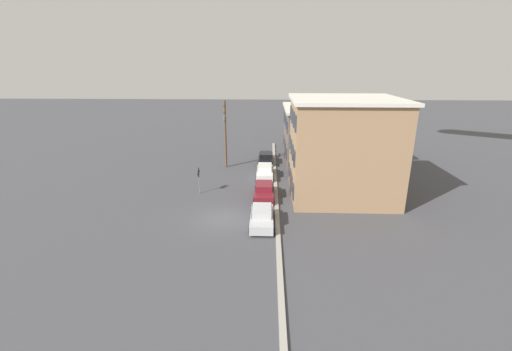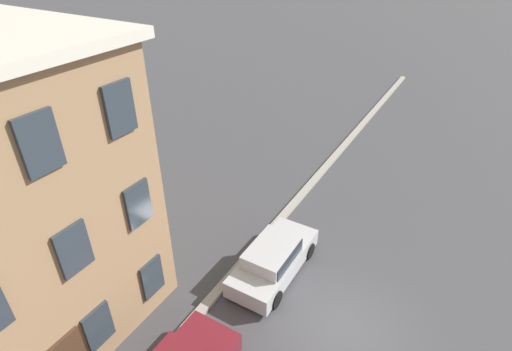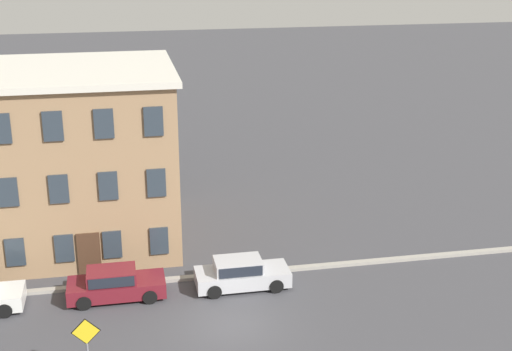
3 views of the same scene
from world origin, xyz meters
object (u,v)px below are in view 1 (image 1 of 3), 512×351
Objects in this scene: car_black at (266,158)px; car_maroon at (264,190)px; caution_sign at (199,176)px; utility_pole at (225,130)px; car_white at (265,171)px; car_silver at (262,216)px.

car_maroon is at bearing -0.12° from car_black.
caution_sign is 9.69m from utility_pole.
caution_sign reaches higher than car_white.
caution_sign is 0.33× the size of utility_pole.
caution_sign is at bearing -137.00° from car_silver.
car_silver is (17.89, -0.12, 0.00)m from car_black.
car_black is 1.63× the size of caution_sign.
car_black is 5.81m from car_white.
car_white is 1.00× the size of car_silver.
car_maroon is 6.63m from caution_sign.
car_maroon is at bearing 81.11° from caution_sign.
car_black is 6.56m from utility_pole.
car_white is at bearing -0.38° from car_black.
caution_sign reaches higher than car_black.
car_maroon is (6.26, 0.01, 0.00)m from car_white.
car_white is at bearing 129.16° from caution_sign.
car_black is at bearing 179.88° from car_maroon.
caution_sign reaches higher than car_maroon.
car_white is (5.81, -0.04, 0.00)m from car_black.
caution_sign is at bearing -98.89° from car_maroon.
car_maroon is at bearing 179.11° from car_silver.
car_maroon is at bearing 0.13° from car_white.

